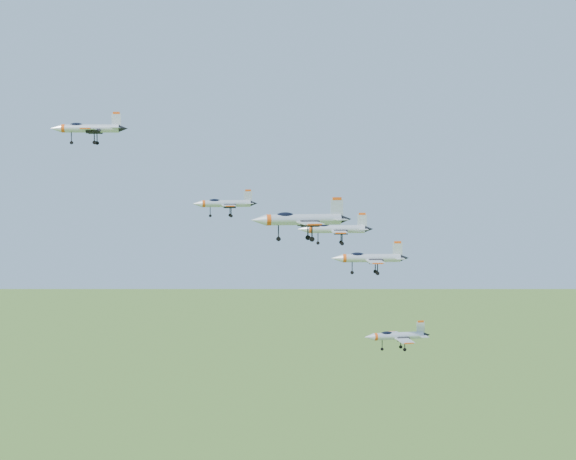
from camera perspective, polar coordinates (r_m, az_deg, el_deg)
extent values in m
cylinder|color=#B6BCC3|center=(132.60, -13.87, 7.03)|extent=(9.15, 3.31, 1.31)
cone|color=#B6BCC3|center=(133.79, -16.18, 6.96)|extent=(2.06, 1.69, 1.31)
cone|color=black|center=(131.67, -11.62, 7.08)|extent=(1.63, 1.40, 1.12)
ellipsoid|color=black|center=(133.09, -14.82, 7.21)|extent=(2.38, 1.42, 0.83)
cube|color=#B6BCC3|center=(129.78, -14.03, 6.98)|extent=(3.25, 4.85, 0.14)
cube|color=#B6BCC3|center=(135.32, -13.55, 6.86)|extent=(3.25, 4.85, 0.14)
cube|color=#B6BCC3|center=(131.93, -12.10, 7.66)|extent=(1.50, 0.46, 2.12)
cube|color=#D4480F|center=(132.00, -12.11, 8.14)|extent=(1.11, 0.39, 0.35)
cylinder|color=#B6BCC3|center=(130.99, -4.41, 1.89)|extent=(7.93, 1.89, 1.14)
cone|color=#B6BCC3|center=(130.64, -6.47, 1.87)|extent=(1.67, 1.28, 1.14)
cone|color=black|center=(131.49, -2.44, 1.90)|extent=(1.31, 1.08, 0.97)
ellipsoid|color=black|center=(130.81, -5.25, 2.07)|extent=(1.99, 1.00, 0.72)
cube|color=#B6BCC3|center=(128.58, -4.23, 1.75)|extent=(2.37, 4.02, 0.12)
cube|color=#B6BCC3|center=(133.45, -4.44, 1.83)|extent=(2.37, 4.02, 0.12)
cube|color=#B6BCC3|center=(131.33, -2.86, 2.41)|extent=(1.31, 0.23, 1.83)
cube|color=#D4480F|center=(131.30, -2.86, 2.83)|extent=(0.97, 0.21, 0.31)
cylinder|color=#B6BCC3|center=(108.85, 1.10, 0.75)|extent=(10.42, 2.23, 1.49)
cone|color=#B6BCC3|center=(107.71, -2.13, 0.71)|extent=(2.17, 1.64, 1.49)
cone|color=black|center=(110.28, 4.13, 0.78)|extent=(1.69, 1.38, 1.27)
ellipsoid|color=black|center=(108.31, -0.21, 1.03)|extent=(2.60, 1.25, 0.95)
cube|color=#B6BCC3|center=(105.79, 1.59, 0.49)|extent=(3.00, 5.23, 0.16)
cube|color=#B6BCC3|center=(112.06, 0.86, 0.70)|extent=(3.00, 5.23, 0.16)
cube|color=#B6BCC3|center=(109.87, 3.50, 1.58)|extent=(1.73, 0.26, 2.41)
cube|color=#D4480F|center=(109.82, 3.50, 2.24)|extent=(1.27, 0.25, 0.40)
cylinder|color=#B6BCC3|center=(132.10, 3.48, 0.07)|extent=(9.27, 3.55, 1.33)
cone|color=#B6BCC3|center=(131.77, 1.08, 0.06)|extent=(2.11, 1.74, 1.33)
cone|color=black|center=(132.64, 5.78, 0.07)|extent=(1.67, 1.45, 1.13)
ellipsoid|color=black|center=(131.90, 2.51, 0.28)|extent=(2.42, 1.48, 0.85)
cube|color=#B6BCC3|center=(129.28, 3.67, -0.14)|extent=(3.39, 4.95, 0.14)
cube|color=#B6BCC3|center=(134.99, 3.47, 0.05)|extent=(3.39, 4.95, 0.14)
cube|color=#B6BCC3|center=(132.41, 5.30, 0.67)|extent=(1.52, 0.50, 2.15)
cube|color=#D4480F|center=(132.35, 5.30, 1.15)|extent=(1.13, 0.41, 0.36)
cylinder|color=#B6BCC3|center=(125.89, 5.95, -2.00)|extent=(9.13, 3.22, 1.31)
cone|color=#B6BCC3|center=(125.17, 3.49, -2.02)|extent=(2.05, 1.67, 1.31)
cone|color=black|center=(126.80, 8.29, -1.98)|extent=(1.61, 1.39, 1.11)
ellipsoid|color=black|center=(125.52, 4.95, -1.78)|extent=(2.36, 1.39, 0.83)
cube|color=#B6BCC3|center=(123.18, 6.24, -2.25)|extent=(3.21, 4.82, 0.14)
cube|color=#B6BCC3|center=(128.71, 5.84, -1.97)|extent=(3.21, 4.82, 0.14)
cube|color=#B6BCC3|center=(126.45, 7.80, -1.37)|extent=(1.50, 0.44, 2.11)
cube|color=#D4480F|center=(126.35, 7.81, -0.87)|extent=(1.11, 0.38, 0.35)
cylinder|color=#B6BCC3|center=(136.24, 7.86, -7.47)|extent=(8.57, 1.93, 1.23)
cone|color=#B6BCC3|center=(134.75, 5.79, -7.58)|extent=(1.80, 1.37, 1.23)
cone|color=black|center=(137.84, 9.82, -7.36)|extent=(1.40, 1.15, 1.04)
ellipsoid|color=black|center=(135.52, 7.03, -7.33)|extent=(2.14, 1.05, 0.78)
cube|color=#B6BCC3|center=(133.90, 8.30, -7.79)|extent=(2.51, 4.32, 0.13)
cube|color=#B6BCC3|center=(138.81, 7.59, -7.35)|extent=(2.51, 4.32, 0.13)
cube|color=#B6BCC3|center=(137.24, 9.41, -6.86)|extent=(1.42, 0.23, 1.98)
cube|color=#D4480F|center=(137.05, 9.42, -6.43)|extent=(1.05, 0.22, 0.33)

